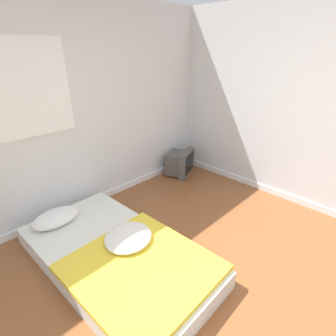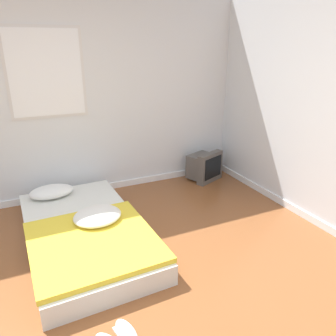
{
  "view_description": "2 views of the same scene",
  "coord_description": "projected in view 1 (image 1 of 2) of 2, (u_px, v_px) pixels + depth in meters",
  "views": [
    {
      "loc": [
        -0.96,
        -0.52,
        2.04
      ],
      "look_at": [
        1.24,
        1.66,
        0.59
      ],
      "focal_mm": 28.0,
      "sensor_mm": 36.0,
      "label": 1
    },
    {
      "loc": [
        -0.35,
        -1.8,
        1.96
      ],
      "look_at": [
        1.23,
        1.61,
        0.54
      ],
      "focal_mm": 35.0,
      "sensor_mm": 36.0,
      "label": 2
    }
  ],
  "objects": [
    {
      "name": "crt_tv",
      "position": [
        180.0,
        163.0,
        4.51
      ],
      "size": [
        0.55,
        0.51,
        0.45
      ],
      "color": "#56514C",
      "rests_on": "ground_plane"
    },
    {
      "name": "mattress_bed",
      "position": [
        116.0,
        255.0,
        2.64
      ],
      "size": [
        1.19,
        2.13,
        0.35
      ],
      "color": "silver",
      "rests_on": "ground_plane"
    },
    {
      "name": "wall_back",
      "position": [
        33.0,
        121.0,
        2.87
      ],
      "size": [
        7.61,
        0.08,
        2.6
      ],
      "color": "silver",
      "rests_on": "ground_plane"
    }
  ]
}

